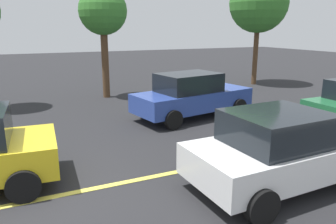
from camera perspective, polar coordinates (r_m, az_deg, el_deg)
The scene contains 6 objects.
ground_plane at distance 6.96m, azimuth -23.45°, elevation -14.20°, with size 80.00×80.00×0.00m, color #262628.
lane_marking_centre at distance 7.55m, azimuth 0.25°, elevation -10.59°, with size 28.00×0.16×0.01m, color #E0D14C.
car_white_approaching at distance 7.09m, azimuth 18.89°, elevation -6.12°, with size 3.97×2.14×1.59m.
car_blue_mid_road at distance 12.00m, azimuth 4.14°, elevation 2.91°, with size 4.66×2.53×1.63m.
tree_left_verge at distance 19.77m, azimuth 15.43°, elevation 17.67°, with size 3.24×3.24×6.14m.
tree_centre_verge at distance 15.64m, azimuth -11.22°, elevation 16.59°, with size 2.17×2.17×5.03m.
Camera 1 is at (0.08, -6.19, 3.19)m, focal length 35.19 mm.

